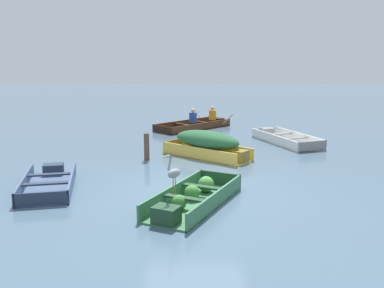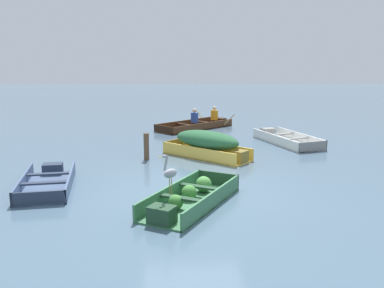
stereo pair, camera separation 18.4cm
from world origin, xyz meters
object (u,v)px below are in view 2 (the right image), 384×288
object	(u,v)px
dinghy_green_foreground	(190,198)
skiff_white_far_moored	(285,140)
mooring_post	(146,147)
skiff_yellow_near_moored	(207,143)
skiff_slate_blue_mid_moored	(48,182)
rowboat_dark_varnish_with_crew	(198,124)
heron_on_dinghy	(170,172)

from	to	relation	value
dinghy_green_foreground	skiff_white_far_moored	xyz separation A→B (m)	(3.76, 6.50, -0.03)
dinghy_green_foreground	mooring_post	bearing A→B (deg)	105.48
dinghy_green_foreground	mooring_post	size ratio (longest dim) A/B	3.68
skiff_yellow_near_moored	skiff_slate_blue_mid_moored	world-z (taller)	skiff_yellow_near_moored
skiff_slate_blue_mid_moored	mooring_post	world-z (taller)	mooring_post
rowboat_dark_varnish_with_crew	mooring_post	xyz separation A→B (m)	(-1.93, -5.83, 0.25)
skiff_slate_blue_mid_moored	skiff_white_far_moored	size ratio (longest dim) A/B	0.85
skiff_slate_blue_mid_moored	rowboat_dark_varnish_with_crew	world-z (taller)	rowboat_dark_varnish_with_crew
skiff_yellow_near_moored	rowboat_dark_varnish_with_crew	world-z (taller)	rowboat_dark_varnish_with_crew
heron_on_dinghy	mooring_post	distance (m)	4.74
rowboat_dark_varnish_with_crew	mooring_post	bearing A→B (deg)	-108.34
dinghy_green_foreground	skiff_slate_blue_mid_moored	xyz separation A→B (m)	(-3.37, 1.49, -0.04)
rowboat_dark_varnish_with_crew	skiff_yellow_near_moored	bearing A→B (deg)	-90.67
skiff_slate_blue_mid_moored	rowboat_dark_varnish_with_crew	size ratio (longest dim) A/B	0.79
mooring_post	skiff_slate_blue_mid_moored	bearing A→B (deg)	-130.42
heron_on_dinghy	mooring_post	world-z (taller)	heron_on_dinghy
dinghy_green_foreground	skiff_yellow_near_moored	xyz separation A→B (m)	(0.73, 4.32, 0.32)
skiff_white_far_moored	mooring_post	distance (m)	5.45
dinghy_green_foreground	mooring_post	xyz separation A→B (m)	(-1.14, 4.11, 0.26)
skiff_yellow_near_moored	heron_on_dinghy	size ratio (longest dim) A/B	3.25
skiff_white_far_moored	mooring_post	size ratio (longest dim) A/B	4.00
dinghy_green_foreground	skiff_yellow_near_moored	bearing A→B (deg)	80.42
heron_on_dinghy	rowboat_dark_varnish_with_crew	bearing A→B (deg)	83.44
mooring_post	rowboat_dark_varnish_with_crew	bearing A→B (deg)	71.66
skiff_yellow_near_moored	skiff_white_far_moored	bearing A→B (deg)	35.68
skiff_slate_blue_mid_moored	rowboat_dark_varnish_with_crew	distance (m)	9.42
skiff_yellow_near_moored	skiff_slate_blue_mid_moored	xyz separation A→B (m)	(-4.10, -2.84, -0.36)
skiff_yellow_near_moored	heron_on_dinghy	bearing A→B (deg)	-103.16
skiff_slate_blue_mid_moored	skiff_white_far_moored	distance (m)	8.71
dinghy_green_foreground	skiff_white_far_moored	world-z (taller)	dinghy_green_foreground
dinghy_green_foreground	rowboat_dark_varnish_with_crew	size ratio (longest dim) A/B	0.86
skiff_slate_blue_mid_moored	heron_on_dinghy	distance (m)	3.68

